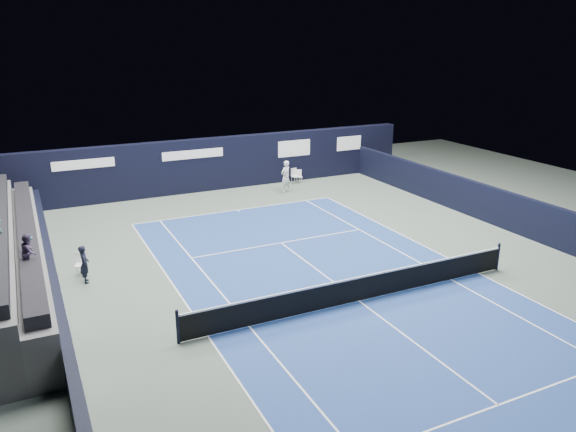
% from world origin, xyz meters
% --- Properties ---
extents(ground, '(48.00, 48.00, 0.00)m').
position_xyz_m(ground, '(0.00, 2.00, 0.00)').
color(ground, '#4D5C52').
rests_on(ground, ground).
extents(court_surface, '(10.97, 23.77, 0.01)m').
position_xyz_m(court_surface, '(0.00, 0.00, 0.00)').
color(court_surface, navy).
rests_on(court_surface, ground).
extents(enclosure_wall_right, '(0.30, 22.00, 1.80)m').
position_xyz_m(enclosure_wall_right, '(10.50, 6.00, 0.90)').
color(enclosure_wall_right, black).
rests_on(enclosure_wall_right, ground).
extents(folding_chair_back_a, '(0.45, 0.46, 0.82)m').
position_xyz_m(folding_chair_back_a, '(5.61, 15.74, 0.54)').
color(folding_chair_back_a, silver).
rests_on(folding_chair_back_a, ground).
extents(folding_chair_back_b, '(0.47, 0.46, 0.94)m').
position_xyz_m(folding_chair_back_b, '(5.31, 15.72, 0.53)').
color(folding_chair_back_b, silver).
rests_on(folding_chair_back_b, ground).
extents(line_judge_chair, '(0.48, 0.47, 0.91)m').
position_xyz_m(line_judge_chair, '(-8.40, 6.63, 0.52)').
color(line_judge_chair, white).
rests_on(line_judge_chair, ground).
extents(line_judge, '(0.35, 0.53, 1.45)m').
position_xyz_m(line_judge, '(-8.34, 5.81, 0.73)').
color(line_judge, black).
rests_on(line_judge, ground).
extents(court_markings, '(11.03, 23.83, 0.00)m').
position_xyz_m(court_markings, '(0.00, 0.00, 0.01)').
color(court_markings, white).
rests_on(court_markings, court_surface).
extents(tennis_net, '(12.90, 0.10, 1.10)m').
position_xyz_m(tennis_net, '(0.00, 0.00, 0.51)').
color(tennis_net, black).
rests_on(tennis_net, ground).
extents(back_sponsor_wall, '(26.00, 0.63, 3.10)m').
position_xyz_m(back_sponsor_wall, '(0.01, 16.50, 1.55)').
color(back_sponsor_wall, black).
rests_on(back_sponsor_wall, ground).
extents(side_barrier_left, '(0.33, 22.00, 1.20)m').
position_xyz_m(side_barrier_left, '(-9.50, 5.97, 0.60)').
color(side_barrier_left, black).
rests_on(side_barrier_left, ground).
extents(tennis_player, '(0.80, 0.95, 1.88)m').
position_xyz_m(tennis_player, '(3.89, 14.06, 0.94)').
color(tennis_player, silver).
rests_on(tennis_player, ground).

